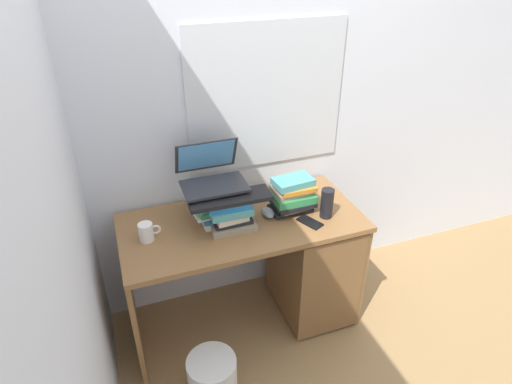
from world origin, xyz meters
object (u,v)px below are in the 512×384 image
mug (147,232)px  cell_phone (310,222)px  computer_mouse (268,213)px  wastebasket (213,380)px  book_stack_tall (216,204)px  book_stack_keyboard_riser (230,214)px  book_stack_side (292,195)px  water_bottle (327,203)px  desk (296,259)px  laptop (211,173)px  keyboard (230,198)px

mug → cell_phone: (0.83, -0.14, -0.04)m
computer_mouse → wastebasket: computer_mouse is taller
book_stack_tall → book_stack_keyboard_riser: (0.05, -0.09, -0.02)m
book_stack_side → computer_mouse: 0.17m
book_stack_keyboard_riser → water_bottle: size_ratio=1.50×
water_bottle → cell_phone: water_bottle is taller
book_stack_keyboard_riser → water_bottle: bearing=-8.6°
book_stack_side → computer_mouse: size_ratio=2.27×
computer_mouse → water_bottle: size_ratio=0.63×
book_stack_tall → desk: bearing=-9.1°
book_stack_keyboard_riser → book_stack_side: book_stack_side is taller
desk → wastebasket: (-0.64, -0.43, -0.26)m
laptop → computer_mouse: bearing=-22.5°
desk → computer_mouse: size_ratio=12.37×
water_bottle → desk: bearing=142.0°
book_stack_tall → wastebasket: bearing=-110.8°
mug → wastebasket: mug is taller
book_stack_tall → book_stack_side: (0.42, -0.04, -0.01)m
book_stack_keyboard_riser → mug: book_stack_keyboard_riser is taller
book_stack_side → cell_phone: size_ratio=1.73×
cell_phone → book_stack_side: bearing=78.7°
mug → computer_mouse: bearing=0.0°
computer_mouse → cell_phone: 0.23m
desk → book_stack_side: bearing=130.3°
book_stack_side → keyboard: size_ratio=0.56×
book_stack_tall → wastebasket: (-0.19, -0.50, -0.70)m
desk → keyboard: (-0.40, -0.02, 0.51)m
book_stack_keyboard_riser → wastebasket: book_stack_keyboard_riser is taller
book_stack_keyboard_riser → laptop: bearing=109.0°
desk → book_stack_tall: book_stack_tall is taller
book_stack_tall → keyboard: (0.05, -0.09, 0.07)m
keyboard → water_bottle: (0.51, -0.07, -0.10)m
laptop → cell_phone: size_ratio=2.41×
wastebasket → book_stack_side: bearing=37.2°
book_stack_keyboard_riser → book_stack_side: bearing=7.3°
computer_mouse → book_stack_keyboard_riser: bearing=-170.8°
cell_phone → desk: bearing=69.5°
book_stack_tall → cell_phone: size_ratio=1.93×
cell_phone → mug: bearing=145.6°
book_stack_keyboard_riser → wastebasket: size_ratio=0.90×
desk → water_bottle: 0.44m
book_stack_keyboard_riser → computer_mouse: 0.24m
book_stack_tall → wastebasket: book_stack_tall is taller
water_bottle → keyboard: bearing=172.0°
desk → computer_mouse: computer_mouse is taller
desk → mug: 0.90m
book_stack_tall → computer_mouse: 0.29m
desk → computer_mouse: bearing=172.9°
book_stack_tall → mug: (-0.37, -0.05, -0.06)m
book_stack_tall → mug: book_stack_tall is taller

